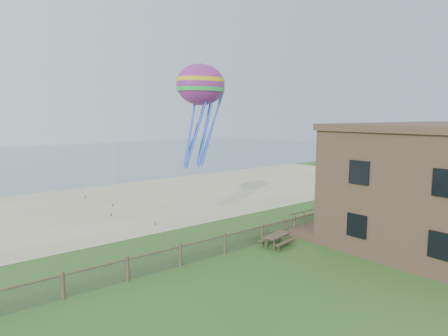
# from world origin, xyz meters

# --- Properties ---
(ground) EXTENTS (160.00, 160.00, 0.00)m
(ground) POSITION_xyz_m (0.00, 0.00, 0.00)
(ground) COLOR #32591E
(ground) RESTS_ON ground
(sand_beach) EXTENTS (72.00, 20.00, 0.02)m
(sand_beach) POSITION_xyz_m (0.00, 22.00, 0.00)
(sand_beach) COLOR tan
(sand_beach) RESTS_ON ground
(ocean) EXTENTS (160.00, 68.00, 0.02)m
(ocean) POSITION_xyz_m (0.00, 66.00, 0.00)
(ocean) COLOR slate
(ocean) RESTS_ON ground
(chainlink_fence) EXTENTS (36.20, 0.20, 1.25)m
(chainlink_fence) POSITION_xyz_m (0.00, 6.00, 0.55)
(chainlink_fence) COLOR #4A3B2A
(chainlink_fence) RESTS_ON ground
(motel_deck) EXTENTS (15.00, 2.00, 0.50)m
(motel_deck) POSITION_xyz_m (13.00, 5.00, 0.25)
(motel_deck) COLOR brown
(motel_deck) RESTS_ON ground
(picnic_table) EXTENTS (2.20, 1.82, 0.82)m
(picnic_table) POSITION_xyz_m (3.31, 5.00, 0.41)
(picnic_table) COLOR brown
(picnic_table) RESTS_ON ground
(octopus_kite) EXTENTS (3.56, 2.52, 7.32)m
(octopus_kite) POSITION_xyz_m (1.89, 10.79, 8.03)
(octopus_kite) COLOR red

